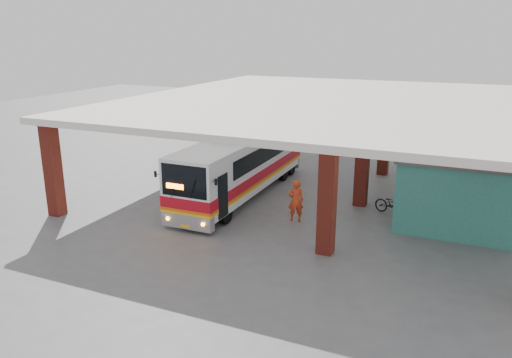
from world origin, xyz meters
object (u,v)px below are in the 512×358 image
object	(u,v)px
red_chair	(411,172)
coach_bus	(242,164)
pedestrian	(296,201)
motorcycle	(394,205)

from	to	relation	value
red_chair	coach_bus	bearing A→B (deg)	-137.06
pedestrian	red_chair	bearing A→B (deg)	-140.17
coach_bus	pedestrian	xyz separation A→B (m)	(3.75, -2.39, -0.70)
pedestrian	coach_bus	bearing A→B (deg)	-59.65
motorcycle	pedestrian	world-z (taller)	pedestrian
coach_bus	motorcycle	distance (m)	7.71
red_chair	pedestrian	bearing A→B (deg)	-111.22
pedestrian	red_chair	distance (m)	9.80
motorcycle	coach_bus	bearing A→B (deg)	110.85
coach_bus	red_chair	distance (m)	10.14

